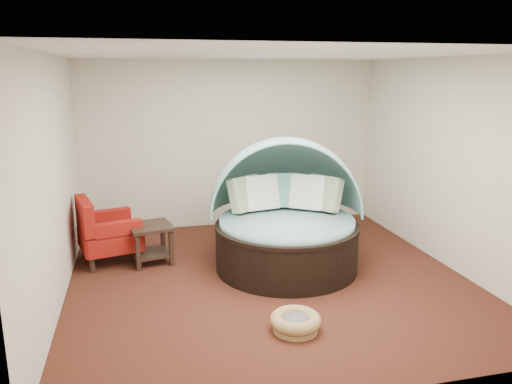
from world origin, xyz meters
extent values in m
plane|color=#441E13|center=(0.00, 0.00, 0.00)|extent=(5.00, 5.00, 0.00)
plane|color=beige|center=(0.00, 2.50, 1.40)|extent=(5.00, 0.00, 5.00)
plane|color=beige|center=(0.00, -2.50, 1.40)|extent=(5.00, 0.00, 5.00)
plane|color=beige|center=(-2.50, 0.00, 1.40)|extent=(0.00, 5.00, 5.00)
plane|color=beige|center=(2.50, 0.00, 1.40)|extent=(0.00, 5.00, 5.00)
plane|color=white|center=(0.00, 0.00, 2.80)|extent=(5.00, 5.00, 0.00)
cylinder|color=black|center=(0.32, 0.29, 0.29)|extent=(2.25, 2.25, 0.58)
cylinder|color=black|center=(0.32, 0.29, 0.60)|extent=(2.27, 2.27, 0.05)
cylinder|color=#7DAFAE|center=(0.32, 0.29, 0.64)|extent=(2.12, 2.12, 0.13)
cube|color=#376D3D|center=(-0.15, 0.73, 0.96)|extent=(0.56, 0.50, 0.51)
cube|color=silver|center=(0.08, 0.75, 0.96)|extent=(0.53, 0.36, 0.51)
cube|color=#5A9C97|center=(0.43, 0.81, 0.96)|extent=(0.53, 0.37, 0.51)
cube|color=silver|center=(0.72, 0.62, 0.96)|extent=(0.56, 0.50, 0.51)
cube|color=#376D3D|center=(0.93, 0.51, 0.96)|extent=(0.50, 0.56, 0.51)
cylinder|color=olive|center=(-0.08, -1.35, 0.03)|extent=(0.61, 0.61, 0.05)
torus|color=olive|center=(-0.08, -1.35, 0.12)|extent=(0.69, 0.69, 0.13)
cylinder|color=#625E62|center=(-0.08, -1.35, 0.10)|extent=(0.41, 0.41, 0.08)
cylinder|color=black|center=(-2.23, 0.76, 0.10)|extent=(0.09, 0.09, 0.19)
cylinder|color=black|center=(-2.38, 1.38, 0.10)|extent=(0.09, 0.09, 0.19)
cylinder|color=black|center=(-1.62, 0.91, 0.10)|extent=(0.09, 0.09, 0.19)
cylinder|color=black|center=(-1.77, 1.53, 0.10)|extent=(0.09, 0.09, 0.19)
cube|color=maroon|center=(-2.00, 1.14, 0.33)|extent=(0.96, 0.96, 0.27)
cube|color=maroon|center=(-2.31, 1.07, 0.70)|extent=(0.33, 0.81, 0.47)
cube|color=maroon|center=(-1.87, 0.83, 0.56)|extent=(0.65, 0.27, 0.19)
cube|color=maroon|center=(-2.03, 1.48, 0.56)|extent=(0.65, 0.27, 0.19)
cube|color=black|center=(-1.45, 0.94, 0.52)|extent=(0.67, 0.67, 0.05)
cube|color=black|center=(-1.45, 0.94, 0.14)|extent=(0.59, 0.59, 0.03)
cube|color=black|center=(-1.63, 0.67, 0.25)|extent=(0.07, 0.07, 0.50)
cube|color=black|center=(-1.72, 1.12, 0.25)|extent=(0.07, 0.07, 0.50)
cube|color=black|center=(-1.18, 0.76, 0.25)|extent=(0.07, 0.07, 0.50)
cube|color=black|center=(-1.28, 1.21, 0.25)|extent=(0.07, 0.07, 0.50)
camera|label=1|loc=(-1.58, -5.80, 2.60)|focal=35.00mm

